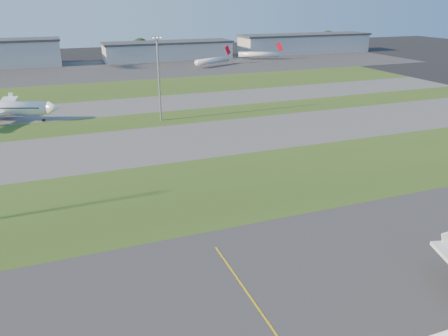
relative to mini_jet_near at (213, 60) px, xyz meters
name	(u,v)px	position (x,y,z in m)	size (l,w,h in m)	color
grass_strip_a	(153,197)	(-71.16, -163.53, -3.28)	(300.00, 34.00, 0.01)	#324D19
taxiway_a	(126,147)	(-71.16, -130.53, -3.28)	(300.00, 32.00, 0.01)	#515154
grass_strip_b	(112,123)	(-71.16, -105.53, -3.28)	(300.00, 18.00, 0.01)	#324D19
taxiway_b	(104,108)	(-71.16, -83.53, -3.28)	(300.00, 26.00, 0.01)	#515154
grass_strip_c	(94,91)	(-71.16, -50.53, -3.28)	(300.00, 40.00, 0.01)	#324D19
apron_far	(83,71)	(-71.16, 9.47, -3.28)	(400.00, 80.00, 0.01)	#333335
mini_jet_near	(213,60)	(0.00, 0.00, 0.00)	(26.29, 14.62, 9.48)	white
mini_jet_far	(259,54)	(37.81, 17.73, 0.00)	(27.28, 12.40, 9.48)	white
light_mast_centre	(159,73)	(-56.16, -107.53, 11.53)	(3.20, 0.70, 25.80)	gray
hangar_east	(168,50)	(-16.16, 39.47, 2.35)	(81.60, 23.00, 11.20)	#9D9FA5
hangar_far_east	(305,43)	(83.84, 39.47, 3.35)	(96.90, 23.00, 13.20)	#9D9FA5
tree_mid_west	(42,53)	(-91.16, 50.47, 2.55)	(9.90, 9.90, 10.80)	black
tree_mid_east	(140,47)	(-31.16, 53.47, 3.53)	(11.55, 11.55, 12.60)	black
tree_east	(247,44)	(43.84, 51.47, 2.88)	(10.45, 10.45, 11.40)	black
tree_far_east	(328,39)	(113.84, 55.47, 4.18)	(12.65, 12.65, 13.80)	black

